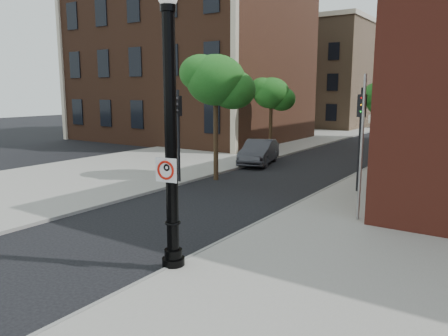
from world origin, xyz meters
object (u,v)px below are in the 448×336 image
Objects in this scene: no_parking_sign at (166,170)px; parked_car at (259,152)px; lamppost at (171,147)px; traffic_signal_left at (178,121)px; traffic_signal_right at (361,123)px.

no_parking_sign is 16.24m from parked_car.
no_parking_sign is (-0.02, -0.17, -0.53)m from lamppost.
parked_car is (-5.93, 15.01, -1.80)m from no_parking_sign.
lamppost is 11.45× the size of no_parking_sign.
traffic_signal_left is at bearing 128.90° from lamppost.
lamppost is 1.51× the size of traffic_signal_left.
traffic_signal_right is (7.63, 2.69, 0.06)m from traffic_signal_left.
traffic_signal_left reaches higher than no_parking_sign.
lamppost is at bearing -73.94° from traffic_signal_right.
no_parking_sign reaches higher than parked_car.
lamppost is 10.07m from traffic_signal_left.
lamppost is at bearing -83.68° from parked_car.
traffic_signal_left is 8.09m from traffic_signal_right.
no_parking_sign is at bearing -83.97° from parked_car.
lamppost is 1.48× the size of parked_car.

